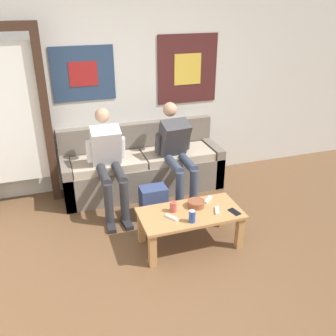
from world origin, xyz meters
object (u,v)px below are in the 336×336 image
(person_seated_teen, at_px, (176,150))
(game_controller_near_right, at_px, (217,211))
(backpack, at_px, (154,203))
(ceramic_bowl, at_px, (196,203))
(coffee_table, at_px, (190,218))
(game_controller_near_left, at_px, (208,200))
(cell_phone, at_px, (234,212))
(pillar_candle, at_px, (173,207))
(game_controller_far_center, at_px, (171,217))
(drink_can_blue, at_px, (192,216))
(person_seated_adult, at_px, (108,159))
(couch, at_px, (142,168))

(person_seated_teen, relative_size, game_controller_near_right, 8.11)
(backpack, bearing_deg, ceramic_bowl, -60.16)
(coffee_table, height_order, game_controller_near_left, game_controller_near_left)
(game_controller_near_left, relative_size, cell_phone, 0.87)
(game_controller_near_right, bearing_deg, pillar_candle, 161.21)
(coffee_table, height_order, backpack, coffee_table)
(backpack, bearing_deg, game_controller_far_center, -90.93)
(backpack, bearing_deg, person_seated_teen, 43.65)
(person_seated_teen, height_order, drink_can_blue, person_seated_teen)
(ceramic_bowl, distance_m, cell_phone, 0.40)
(person_seated_teen, bearing_deg, person_seated_adult, -178.43)
(person_seated_adult, relative_size, pillar_candle, 10.04)
(pillar_candle, bearing_deg, drink_can_blue, -64.73)
(backpack, xyz_separation_m, game_controller_far_center, (-0.01, -0.67, 0.22))
(coffee_table, height_order, ceramic_bowl, ceramic_bowl)
(pillar_candle, xyz_separation_m, game_controller_near_right, (0.42, -0.14, -0.04))
(cell_phone, bearing_deg, drink_can_blue, -176.90)
(ceramic_bowl, bearing_deg, person_seated_teen, 83.12)
(game_controller_near_left, bearing_deg, drink_can_blue, -134.02)
(game_controller_far_center, bearing_deg, cell_phone, -8.08)
(drink_can_blue, relative_size, game_controller_far_center, 0.88)
(person_seated_teen, bearing_deg, drink_can_blue, -102.35)
(game_controller_far_center, height_order, cell_phone, game_controller_far_center)
(pillar_candle, bearing_deg, game_controller_near_right, -18.79)
(coffee_table, bearing_deg, couch, 96.28)
(couch, xyz_separation_m, game_controller_near_right, (0.41, -1.43, 0.10))
(game_controller_near_left, distance_m, game_controller_near_right, 0.23)
(couch, relative_size, game_controller_near_left, 16.20)
(person_seated_adult, distance_m, backpack, 0.74)
(coffee_table, height_order, person_seated_teen, person_seated_teen)
(game_controller_near_left, xyz_separation_m, cell_phone, (0.16, -0.30, -0.01))
(backpack, bearing_deg, game_controller_near_left, -44.20)
(game_controller_near_left, height_order, game_controller_far_center, same)
(cell_phone, bearing_deg, pillar_candle, 160.25)
(person_seated_teen, height_order, pillar_candle, person_seated_teen)
(pillar_candle, bearing_deg, game_controller_near_left, 11.92)
(game_controller_near_left, bearing_deg, person_seated_adult, 137.23)
(person_seated_adult, xyz_separation_m, backpack, (0.43, -0.38, -0.47))
(game_controller_near_left, xyz_separation_m, game_controller_near_right, (-0.00, -0.23, 0.00))
(pillar_candle, relative_size, game_controller_near_left, 0.93)
(couch, bearing_deg, game_controller_near_left, -70.82)
(ceramic_bowl, distance_m, game_controller_near_left, 0.19)
(couch, xyz_separation_m, drink_can_blue, (0.10, -1.52, 0.15))
(drink_can_blue, distance_m, game_controller_near_left, 0.46)
(drink_can_blue, height_order, game_controller_near_left, drink_can_blue)
(person_seated_adult, bearing_deg, game_controller_near_right, -49.92)
(person_seated_teen, relative_size, pillar_candle, 9.89)
(person_seated_adult, height_order, backpack, person_seated_adult)
(game_controller_near_left, xyz_separation_m, game_controller_far_center, (-0.49, -0.21, 0.00))
(pillar_candle, relative_size, game_controller_far_center, 0.85)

